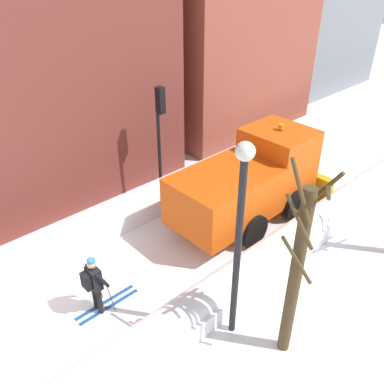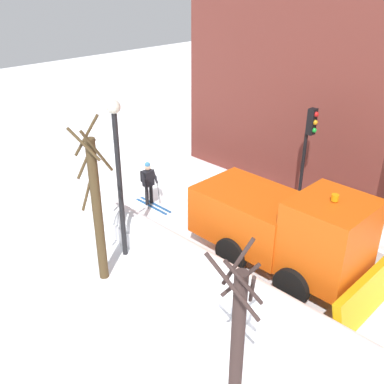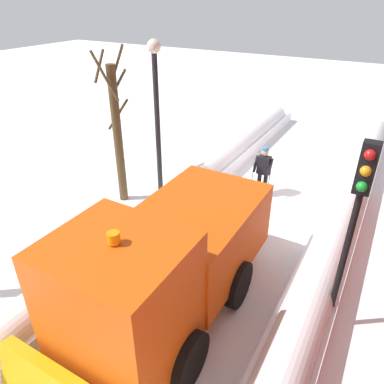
% 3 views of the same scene
% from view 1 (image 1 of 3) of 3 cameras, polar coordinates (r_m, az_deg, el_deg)
% --- Properties ---
extents(ground_plane, '(80.00, 80.00, 0.00)m').
position_cam_1_polar(ground_plane, '(17.00, 14.12, 1.21)').
color(ground_plane, white).
extents(snowbank_left, '(1.10, 36.00, 1.06)m').
position_cam_1_polar(snowbank_left, '(18.01, 8.03, 5.37)').
color(snowbank_left, white).
rests_on(snowbank_left, ground).
extents(snowbank_right, '(1.10, 36.00, 1.01)m').
position_cam_1_polar(snowbank_right, '(15.84, 21.43, -0.71)').
color(snowbank_right, white).
rests_on(snowbank_right, ground).
extents(building_brick_mid, '(8.43, 8.19, 9.98)m').
position_cam_1_polar(building_brick_mid, '(22.20, 1.70, 22.91)').
color(building_brick_mid, brown).
rests_on(building_brick_mid, ground).
extents(plow_truck, '(3.20, 5.98, 3.12)m').
position_cam_1_polar(plow_truck, '(13.88, 8.30, 1.66)').
color(plow_truck, '#DB510F').
rests_on(plow_truck, ground).
extents(skier, '(0.62, 1.80, 1.81)m').
position_cam_1_polar(skier, '(10.80, -13.55, -12.19)').
color(skier, black).
rests_on(skier, ground).
extents(traffic_light_pole, '(0.28, 0.42, 4.25)m').
position_cam_1_polar(traffic_light_pole, '(14.33, -4.45, 9.61)').
color(traffic_light_pole, black).
rests_on(traffic_light_pole, ground).
extents(street_lamp, '(0.40, 0.40, 5.16)m').
position_cam_1_polar(street_lamp, '(8.63, 6.71, -4.45)').
color(street_lamp, black).
rests_on(street_lamp, ground).
extents(bare_tree_near, '(0.96, 0.99, 5.02)m').
position_cam_1_polar(bare_tree_near, '(8.98, 14.42, -10.77)').
color(bare_tree_near, '#4B3A22').
rests_on(bare_tree_near, ground).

